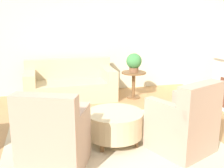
% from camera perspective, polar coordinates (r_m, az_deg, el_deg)
% --- Properties ---
extents(ground_plane, '(16.00, 16.00, 0.00)m').
position_cam_1_polar(ground_plane, '(4.11, -0.03, -12.17)').
color(ground_plane, '#AD7F51').
extents(wall_back, '(9.87, 0.12, 2.80)m').
position_cam_1_polar(wall_back, '(6.64, -6.85, 10.38)').
color(wall_back, beige).
rests_on(wall_back, ground_plane).
extents(rug, '(3.15, 2.32, 0.01)m').
position_cam_1_polar(rug, '(4.11, -0.03, -12.10)').
color(rug, beige).
rests_on(rug, ground_plane).
extents(couch, '(2.00, 0.95, 0.90)m').
position_cam_1_polar(couch, '(6.11, -9.03, -0.25)').
color(couch, '#C6B289').
rests_on(couch, ground_plane).
extents(armchair_left, '(0.96, 0.97, 1.01)m').
position_cam_1_polar(armchair_left, '(3.30, -12.58, -11.80)').
color(armchair_left, tan).
rests_on(armchair_left, rug).
extents(armchair_right, '(0.96, 0.97, 1.01)m').
position_cam_1_polar(armchair_right, '(3.78, 15.57, -8.57)').
color(armchair_right, tan).
rests_on(armchair_right, rug).
extents(ottoman_table, '(0.85, 0.85, 0.47)m').
position_cam_1_polar(ottoman_table, '(3.93, 0.60, -8.55)').
color(ottoman_table, '#C6B289').
rests_on(ottoman_table, rug).
extents(side_table, '(0.57, 0.57, 0.62)m').
position_cam_1_polar(side_table, '(6.10, 4.73, 0.86)').
color(side_table, brown).
rests_on(side_table, ground_plane).
extents(potted_plant_on_side_table, '(0.35, 0.35, 0.43)m').
position_cam_1_polar(potted_plant_on_side_table, '(6.02, 4.81, 4.82)').
color(potted_plant_on_side_table, brown).
rests_on(potted_plant_on_side_table, side_table).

